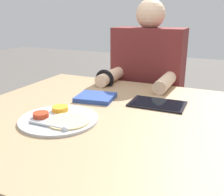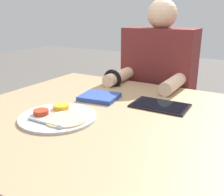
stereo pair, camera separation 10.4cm
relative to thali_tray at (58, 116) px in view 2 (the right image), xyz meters
The scene contains 5 objects.
dining_table 0.41m from the thali_tray, 44.08° to the left, with size 1.16×1.06×0.71m.
thali_tray is the anchor object (origin of this frame).
red_notebook 0.28m from the thali_tray, 88.64° to the left, with size 0.19×0.17×0.02m.
tablet_device 0.43m from the thali_tray, 48.38° to the left, with size 0.24×0.16×0.01m.
person_diner 0.83m from the thali_tray, 83.05° to the left, with size 0.43×0.46×1.17m.
Camera 2 is at (0.51, -0.82, 1.10)m, focal length 42.00 mm.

